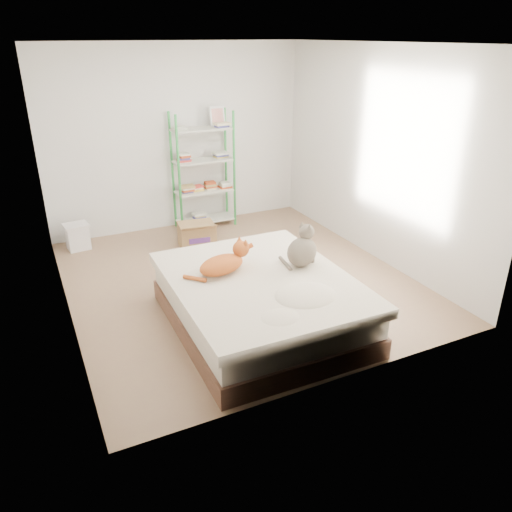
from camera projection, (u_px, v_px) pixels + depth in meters
room at (235, 172)px, 5.43m from camera, size 3.81×4.21×2.61m
bed at (260, 302)px, 4.92m from camera, size 1.68×2.09×0.53m
orange_cat at (221, 263)px, 4.85m from camera, size 0.64×0.45×0.23m
grey_cat at (302, 246)px, 4.99m from camera, size 0.47×0.45×0.43m
shelf_unit at (204, 172)px, 7.29m from camera, size 0.88×0.36×1.74m
cardboard_box at (197, 235)px, 6.81m from camera, size 0.52×0.51×0.38m
white_bin at (78, 236)px, 6.73m from camera, size 0.34×0.31×0.35m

